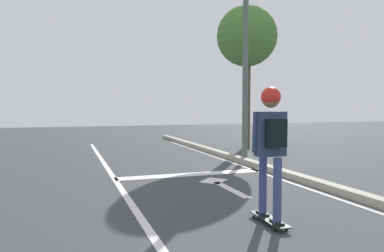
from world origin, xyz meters
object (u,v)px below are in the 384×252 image
skater (271,135)px  traffic_signal_mast (217,27)px  skateboard (269,219)px  roadside_tree (247,38)px

skater → traffic_signal_mast: size_ratio=0.31×
skateboard → skater: (-0.00, -0.01, 1.15)m
skateboard → skater: skater is taller
skateboard → traffic_signal_mast: 6.57m
traffic_signal_mast → roadside_tree: bearing=49.3°
traffic_signal_mast → skateboard: bearing=-105.3°
skater → roadside_tree: bearing=64.8°
skater → traffic_signal_mast: 6.01m
traffic_signal_mast → roadside_tree: traffic_signal_mast is taller
skater → roadside_tree: roadside_tree is taller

